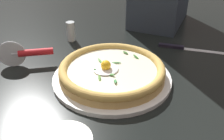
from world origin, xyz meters
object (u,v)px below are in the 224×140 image
at_px(pizza_cutter, 28,53).
at_px(pepper_shaker, 71,31).
at_px(table_knife, 182,48).
at_px(pizza, 112,70).

xyz_separation_m(pizza_cutter, pepper_shaker, (0.22, 0.00, -0.01)).
bearing_deg(pizza_cutter, table_knife, -46.64).
distance_m(pizza_cutter, table_knife, 0.53).
distance_m(table_knife, pepper_shaker, 0.42).
xyz_separation_m(table_knife, pepper_shaker, (-0.15, 0.39, 0.03)).
height_order(pizza_cutter, table_knife, pizza_cutter).
bearing_deg(pepper_shaker, pizza, -119.94).
height_order(pizza, pepper_shaker, pepper_shaker).
distance_m(pizza, table_knife, 0.33).
bearing_deg(pepper_shaker, table_knife, -69.47).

